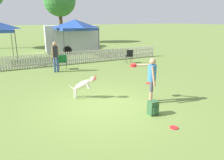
# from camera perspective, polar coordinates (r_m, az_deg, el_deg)

# --- Properties ---
(ground_plane) EXTENTS (240.00, 240.00, 0.00)m
(ground_plane) POSITION_cam_1_polar(r_m,az_deg,el_deg) (7.42, -1.95, -6.53)
(ground_plane) COLOR olive
(handler_person) EXTENTS (0.67, 1.00, 1.55)m
(handler_person) POSITION_cam_1_polar(r_m,az_deg,el_deg) (7.50, 10.03, 1.25)
(handler_person) COLOR tan
(handler_person) RESTS_ON ground_plane
(leaping_dog) EXTENTS (0.95, 0.79, 0.88)m
(leaping_dog) POSITION_cam_1_polar(r_m,az_deg,el_deg) (7.94, -7.39, -1.11)
(leaping_dog) COLOR beige
(leaping_dog) RESTS_ON ground_plane
(frisbee_near_handler) EXTENTS (0.22, 0.22, 0.02)m
(frisbee_near_handler) POSITION_cam_1_polar(r_m,az_deg,el_deg) (6.16, 15.86, -11.87)
(frisbee_near_handler) COLOR red
(frisbee_near_handler) RESTS_ON ground_plane
(frisbee_near_dog) EXTENTS (0.22, 0.22, 0.02)m
(frisbee_near_dog) POSITION_cam_1_polar(r_m,az_deg,el_deg) (9.97, 9.48, -0.85)
(frisbee_near_dog) COLOR red
(frisbee_near_dog) RESTS_ON ground_plane
(backpack_on_grass) EXTENTS (0.28, 0.27, 0.43)m
(backpack_on_grass) POSITION_cam_1_polar(r_m,az_deg,el_deg) (6.74, 10.69, -7.19)
(backpack_on_grass) COLOR #2D5633
(backpack_on_grass) RESTS_ON ground_plane
(picket_fence) EXTENTS (16.02, 0.04, 0.81)m
(picket_fence) POSITION_cam_1_polar(r_m,az_deg,el_deg) (14.07, -15.63, 5.20)
(picket_fence) COLOR beige
(picket_fence) RESTS_ON ground_plane
(folding_chair_blue_left) EXTENTS (0.61, 0.62, 0.88)m
(folding_chair_blue_left) POSITION_cam_1_polar(r_m,az_deg,el_deg) (12.78, -12.82, 4.95)
(folding_chair_blue_left) COLOR #333338
(folding_chair_blue_left) RESTS_ON ground_plane
(folding_chair_center) EXTENTS (0.53, 0.55, 0.90)m
(folding_chair_center) POSITION_cam_1_polar(r_m,az_deg,el_deg) (14.41, 4.53, 6.52)
(folding_chair_center) COLOR #333338
(folding_chair_center) RESTS_ON ground_plane
(canopy_tent_main) EXTENTS (2.77, 2.77, 2.80)m
(canopy_tent_main) POSITION_cam_1_polar(r_m,az_deg,el_deg) (17.68, -9.63, 14.02)
(canopy_tent_main) COLOR #333338
(canopy_tent_main) RESTS_ON ground_plane
(spectator_standing) EXTENTS (0.40, 0.27, 1.65)m
(spectator_standing) POSITION_cam_1_polar(r_m,az_deg,el_deg) (12.24, -14.58, 6.62)
(spectator_standing) COLOR #334C7A
(spectator_standing) RESTS_ON ground_plane
(equipment_trailer) EXTENTS (5.35, 2.93, 2.30)m
(equipment_trailer) POSITION_cam_1_polar(r_m,az_deg,el_deg) (19.60, -10.54, 10.66)
(equipment_trailer) COLOR silver
(equipment_trailer) RESTS_ON ground_plane
(tree_left_grove) EXTENTS (3.80, 3.80, 6.91)m
(tree_left_grove) POSITION_cam_1_polar(r_m,az_deg,el_deg) (28.35, -13.55, 19.53)
(tree_left_grove) COLOR #4C3823
(tree_left_grove) RESTS_ON ground_plane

